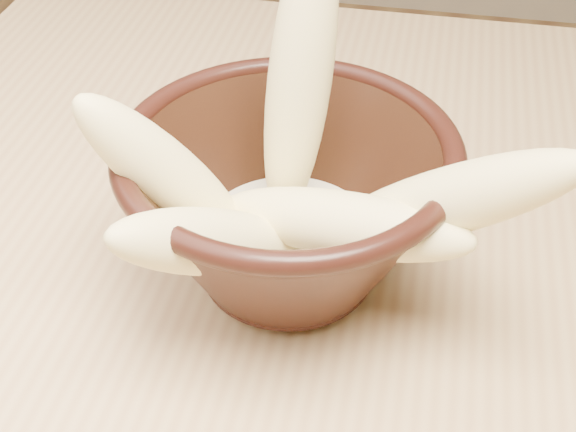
{
  "coord_description": "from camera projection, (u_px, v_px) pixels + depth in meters",
  "views": [
    {
      "loc": [
        -0.14,
        -0.41,
        1.14
      ],
      "look_at": [
        -0.22,
        -0.03,
        0.81
      ],
      "focal_mm": 50.0,
      "sensor_mm": 36.0,
      "label": 1
    }
  ],
  "objects": [
    {
      "name": "bowl",
      "position": [
        288.0,
        204.0,
        0.51
      ],
      "size": [
        0.21,
        0.21,
        0.12
      ],
      "rotation": [
        0.0,
        0.0,
        -0.29
      ],
      "color": "black",
      "rests_on": "table"
    },
    {
      "name": "banana_across",
      "position": [
        340.0,
        223.0,
        0.47
      ],
      "size": [
        0.17,
        0.08,
        0.07
      ],
      "primitive_type": "ellipsoid",
      "rotation": [
        1.37,
        0.0,
        1.29
      ],
      "color": "#FAEA93",
      "rests_on": "bowl"
    },
    {
      "name": "milk_puddle",
      "position": [
        288.0,
        238.0,
        0.53
      ],
      "size": [
        0.12,
        0.12,
        0.02
      ],
      "primitive_type": "cylinder",
      "color": "beige",
      "rests_on": "bowl"
    },
    {
      "name": "banana_right",
      "position": [
        441.0,
        203.0,
        0.46
      ],
      "size": [
        0.17,
        0.1,
        0.15
      ],
      "primitive_type": "ellipsoid",
      "rotation": [
        0.9,
        0.0,
        1.21
      ],
      "color": "#FAEA93",
      "rests_on": "bowl"
    },
    {
      "name": "banana_front",
      "position": [
        212.0,
        242.0,
        0.46
      ],
      "size": [
        0.12,
        0.14,
        0.11
      ],
      "primitive_type": "ellipsoid",
      "rotation": [
        1.01,
        0.0,
        -0.67
      ],
      "color": "#FAEA93",
      "rests_on": "bowl"
    },
    {
      "name": "banana_upright",
      "position": [
        300.0,
        81.0,
        0.49
      ],
      "size": [
        0.07,
        0.09,
        0.2
      ],
      "primitive_type": "ellipsoid",
      "rotation": [
        0.21,
        0.0,
        2.77
      ],
      "color": "#FAEA93",
      "rests_on": "bowl"
    },
    {
      "name": "banana_left",
      "position": [
        167.0,
        175.0,
        0.47
      ],
      "size": [
        0.12,
        0.08,
        0.14
      ],
      "primitive_type": "ellipsoid",
      "rotation": [
        0.63,
        0.0,
        -1.16
      ],
      "color": "#FAEA93",
      "rests_on": "bowl"
    }
  ]
}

